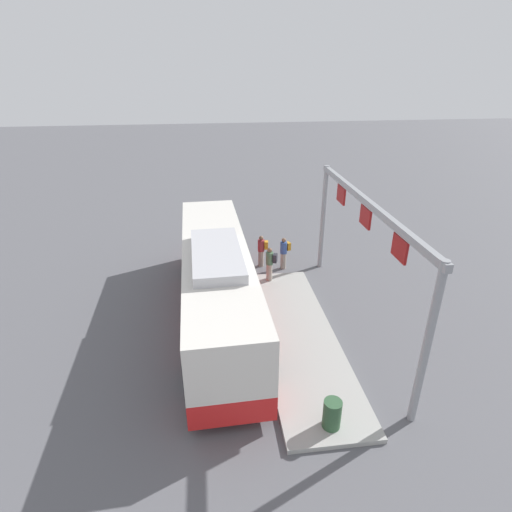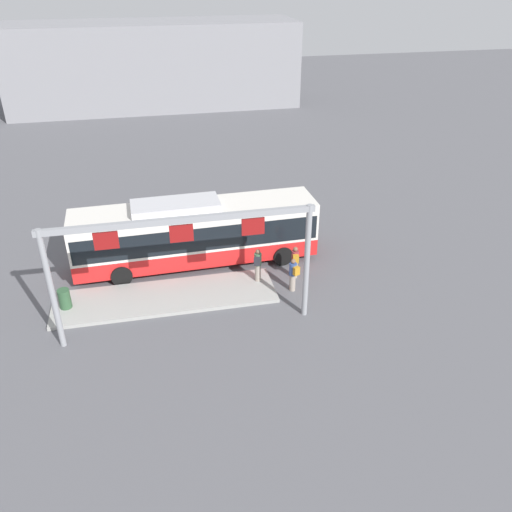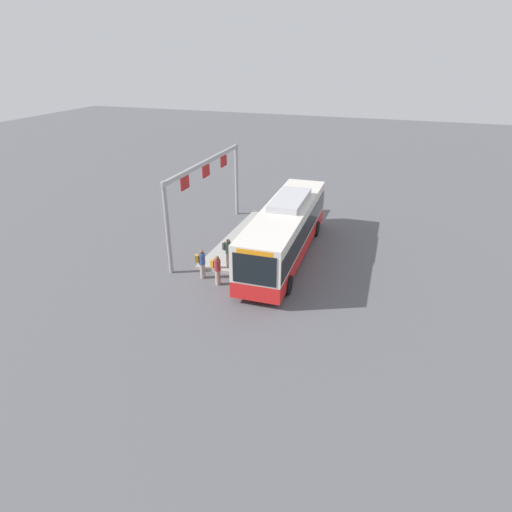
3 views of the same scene
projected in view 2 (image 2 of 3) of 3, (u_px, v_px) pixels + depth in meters
The scene contains 9 objects.
ground_plane at pixel (198, 263), 26.90m from camera, with size 120.00×120.00×0.00m, color #56565B.
platform_curb at pixel (166, 297), 24.04m from camera, with size 10.00×2.80×0.16m, color #9E9E99.
bus_main at pixel (196, 231), 26.01m from camera, with size 12.01×2.95×3.46m.
person_boarding at pixel (293, 274), 24.23m from camera, with size 0.47×0.60×1.67m.
person_waiting_near at pixel (258, 264), 24.68m from camera, with size 0.48×0.60×1.67m.
person_waiting_mid at pixel (295, 262), 25.21m from camera, with size 0.39×0.56×1.67m.
platform_sign_gantry at pixel (183, 249), 20.24m from camera, with size 10.46×0.24×5.20m.
station_building at pixel (155, 65), 53.08m from camera, with size 28.38×8.00×8.12m, color gray.
trash_bin at pixel (65, 299), 22.99m from camera, with size 0.52×0.52×0.90m, color #2D5133.
Camera 2 is at (-2.00, -23.32, 13.61)m, focal length 37.04 mm.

